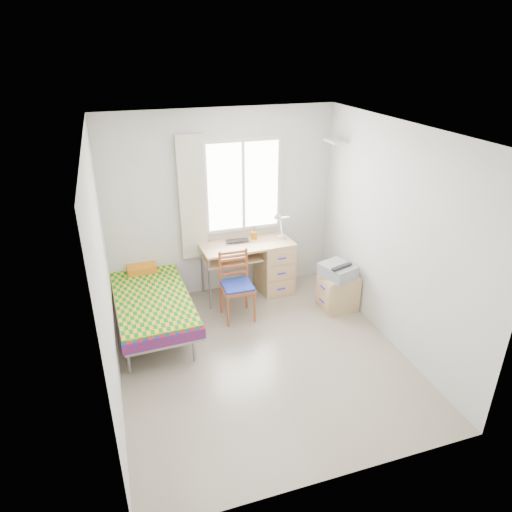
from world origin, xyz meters
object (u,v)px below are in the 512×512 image
at_px(cabinet, 338,292).
at_px(printer, 338,270).
at_px(desk, 270,264).
at_px(chair, 237,281).
at_px(bed, 151,296).

height_order(cabinet, printer, printer).
height_order(desk, chair, chair).
bearing_deg(printer, bed, 151.65).
distance_m(bed, desk, 1.78).
relative_size(bed, chair, 2.14).
distance_m(desk, cabinet, 1.07).
xyz_separation_m(desk, cabinet, (0.73, -0.76, -0.18)).
distance_m(chair, printer, 1.35).
xyz_separation_m(bed, cabinet, (2.47, -0.40, -0.16)).
bearing_deg(bed, chair, -10.49).
height_order(bed, printer, bed).
xyz_separation_m(chair, cabinet, (1.36, -0.24, -0.27)).
distance_m(bed, printer, 2.47).
bearing_deg(printer, chair, 150.28).
xyz_separation_m(chair, printer, (1.32, -0.26, 0.07)).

